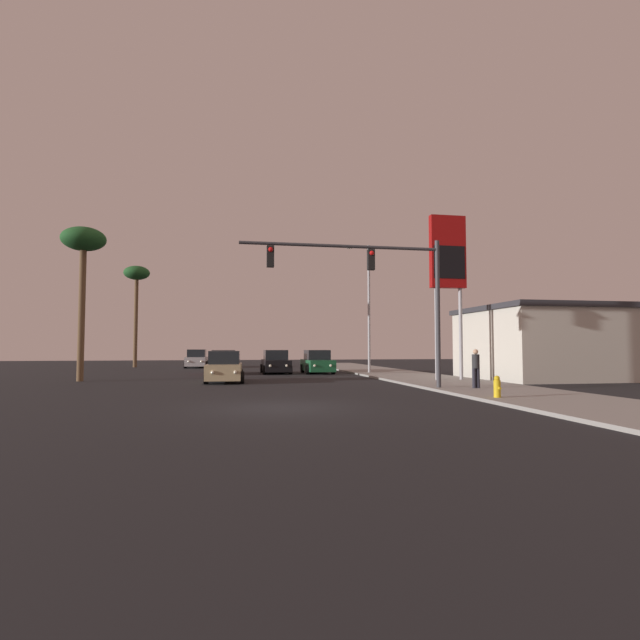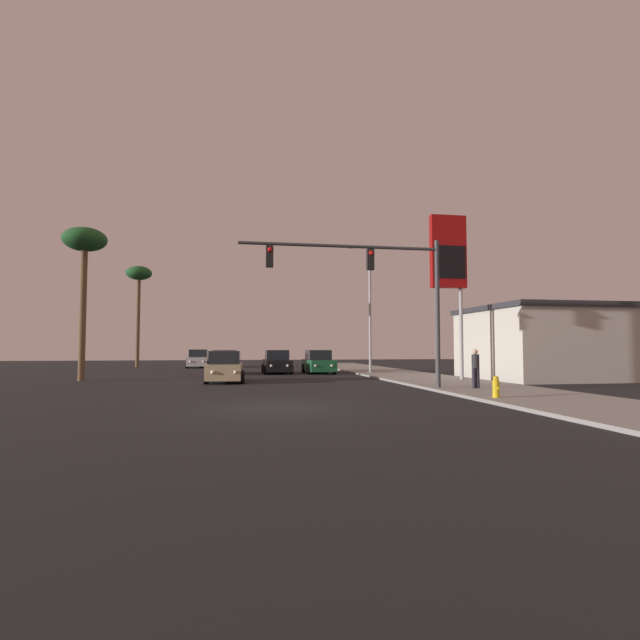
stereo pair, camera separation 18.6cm
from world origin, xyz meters
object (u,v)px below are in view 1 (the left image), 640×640
car_tan (224,368)px  gas_station_sign (448,261)px  car_black (276,363)px  car_red (224,363)px  street_lamp (367,301)px  pedestrian_on_sidewalk (476,367)px  traffic_light_mast (381,280)px  car_silver (197,359)px  car_green (317,363)px  palm_tree_far (137,279)px  palm_tree_near (83,247)px  fire_hydrant (497,387)px

car_tan → gas_station_sign: 13.52m
car_black → car_red: (-3.68, -0.15, 0.00)m
car_red → street_lamp: street_lamp is taller
street_lamp → pedestrian_on_sidewalk: size_ratio=5.39×
car_tan → traffic_light_mast: size_ratio=0.49×
car_silver → gas_station_sign: bearing=124.7°
car_green → gas_station_sign: size_ratio=0.48×
traffic_light_mast → gas_station_sign: (5.31, 4.77, 1.81)m
car_green → palm_tree_far: (-15.07, 13.95, 7.62)m
palm_tree_near → car_black: bearing=29.4°
gas_station_sign → palm_tree_near: (-19.89, 4.11, 0.86)m
fire_hydrant → street_lamp: bearing=89.2°
car_tan → pedestrian_on_sidewalk: size_ratio=2.60×
car_black → car_tan: size_ratio=0.99×
car_green → palm_tree_far: palm_tree_far is taller
gas_station_sign → palm_tree_near: bearing=168.3°
car_red → palm_tree_near: size_ratio=0.50×
car_green → street_lamp: bearing=150.4°
car_tan → street_lamp: 12.47m
car_tan → car_green: size_ratio=1.00×
car_tan → street_lamp: size_ratio=0.48×
car_black → street_lamp: size_ratio=0.48×
car_silver → palm_tree_near: (-5.11, -18.04, 6.71)m
car_black → car_green: 3.00m
car_tan → palm_tree_far: (-8.56, 22.06, 7.62)m
palm_tree_far → car_tan: bearing=-68.8°
car_red → car_silver: bearing=-76.9°
car_black → car_silver: size_ratio=1.00×
street_lamp → gas_station_sign: 8.85m
street_lamp → gas_station_sign: size_ratio=1.00×
car_red → traffic_light_mast: 17.11m
car_red → traffic_light_mast: size_ratio=0.49×
car_tan → palm_tree_far: bearing=-66.6°
car_red → car_green: 6.67m
car_green → traffic_light_mast: size_ratio=0.49×
gas_station_sign → pedestrian_on_sidewalk: 7.88m
pedestrian_on_sidewalk → palm_tree_near: size_ratio=0.19×
car_silver → street_lamp: street_lamp is taller
car_tan → traffic_light_mast: bearing=136.8°
car_red → palm_tree_far: size_ratio=0.45×
palm_tree_near → traffic_light_mast: bearing=-31.3°
palm_tree_near → car_tan: bearing=-14.7°
car_red → street_lamp: size_ratio=0.48×
car_green → car_silver: bearing=-54.0°
car_green → palm_tree_near: (-14.38, -6.05, 6.71)m
traffic_light_mast → pedestrian_on_sidewalk: traffic_light_mast is taller
car_red → traffic_light_mast: bearing=115.0°
car_tan → palm_tree_far: 24.86m
pedestrian_on_sidewalk → palm_tree_far: (-19.31, 29.53, 7.35)m
fire_hydrant → car_green: bearing=98.8°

